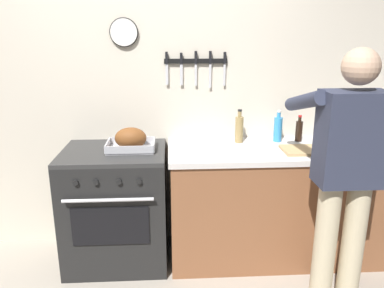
{
  "coord_description": "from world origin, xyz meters",
  "views": [
    {
      "loc": [
        0.2,
        -1.71,
        1.74
      ],
      "look_at": [
        0.35,
        0.85,
        0.98
      ],
      "focal_mm": 35.54,
      "sensor_mm": 36.0,
      "label": 1
    }
  ],
  "objects_px": {
    "stove": "(117,206)",
    "bottle_dish_soap": "(278,129)",
    "cutting_board": "(307,150)",
    "bottle_soy_sauce": "(299,130)",
    "roasting_pan": "(131,140)",
    "bottle_vinegar": "(239,129)",
    "person_cook": "(346,168)"
  },
  "relations": [
    {
      "from": "bottle_dish_soap",
      "to": "bottle_vinegar",
      "type": "xyz_separation_m",
      "value": [
        -0.31,
        -0.01,
        0.01
      ]
    },
    {
      "from": "person_cook",
      "to": "roasting_pan",
      "type": "relative_size",
      "value": 4.72
    },
    {
      "from": "cutting_board",
      "to": "bottle_dish_soap",
      "type": "relative_size",
      "value": 1.44
    },
    {
      "from": "roasting_pan",
      "to": "bottle_dish_soap",
      "type": "bearing_deg",
      "value": 8.36
    },
    {
      "from": "person_cook",
      "to": "bottle_vinegar",
      "type": "bearing_deg",
      "value": 35.32
    },
    {
      "from": "stove",
      "to": "roasting_pan",
      "type": "relative_size",
      "value": 2.56
    },
    {
      "from": "person_cook",
      "to": "cutting_board",
      "type": "bearing_deg",
      "value": 8.23
    },
    {
      "from": "stove",
      "to": "bottle_dish_soap",
      "type": "height_order",
      "value": "bottle_dish_soap"
    },
    {
      "from": "stove",
      "to": "cutting_board",
      "type": "height_order",
      "value": "cutting_board"
    },
    {
      "from": "stove",
      "to": "person_cook",
      "type": "bearing_deg",
      "value": -22.21
    },
    {
      "from": "roasting_pan",
      "to": "bottle_vinegar",
      "type": "distance_m",
      "value": 0.85
    },
    {
      "from": "roasting_pan",
      "to": "cutting_board",
      "type": "xyz_separation_m",
      "value": [
        1.29,
        -0.11,
        -0.06
      ]
    },
    {
      "from": "stove",
      "to": "cutting_board",
      "type": "relative_size",
      "value": 2.5
    },
    {
      "from": "roasting_pan",
      "to": "bottle_vinegar",
      "type": "relative_size",
      "value": 1.34
    },
    {
      "from": "cutting_board",
      "to": "bottle_soy_sauce",
      "type": "xyz_separation_m",
      "value": [
        0.02,
        0.27,
        0.08
      ]
    },
    {
      "from": "cutting_board",
      "to": "stove",
      "type": "bearing_deg",
      "value": 175.91
    },
    {
      "from": "roasting_pan",
      "to": "person_cook",
      "type": "bearing_deg",
      "value": -24.43
    },
    {
      "from": "bottle_soy_sauce",
      "to": "bottle_vinegar",
      "type": "height_order",
      "value": "bottle_vinegar"
    },
    {
      "from": "stove",
      "to": "roasting_pan",
      "type": "bearing_deg",
      "value": 3.52
    },
    {
      "from": "roasting_pan",
      "to": "bottle_dish_soap",
      "type": "xyz_separation_m",
      "value": [
        1.14,
        0.17,
        0.03
      ]
    },
    {
      "from": "stove",
      "to": "roasting_pan",
      "type": "distance_m",
      "value": 0.54
    },
    {
      "from": "person_cook",
      "to": "bottle_dish_soap",
      "type": "xyz_separation_m",
      "value": [
        -0.2,
        0.78,
        0.05
      ]
    },
    {
      "from": "bottle_soy_sauce",
      "to": "cutting_board",
      "type": "bearing_deg",
      "value": -95.03
    },
    {
      "from": "stove",
      "to": "bottle_dish_soap",
      "type": "distance_m",
      "value": 1.4
    },
    {
      "from": "person_cook",
      "to": "bottle_dish_soap",
      "type": "relative_size",
      "value": 6.64
    },
    {
      "from": "person_cook",
      "to": "bottle_vinegar",
      "type": "height_order",
      "value": "person_cook"
    },
    {
      "from": "person_cook",
      "to": "bottle_soy_sauce",
      "type": "distance_m",
      "value": 0.78
    },
    {
      "from": "person_cook",
      "to": "roasting_pan",
      "type": "xyz_separation_m",
      "value": [
        -1.35,
        0.61,
        0.02
      ]
    },
    {
      "from": "bottle_vinegar",
      "to": "stove",
      "type": "bearing_deg",
      "value": -170.21
    },
    {
      "from": "bottle_soy_sauce",
      "to": "bottle_dish_soap",
      "type": "xyz_separation_m",
      "value": [
        -0.17,
        0.01,
        0.02
      ]
    },
    {
      "from": "person_cook",
      "to": "bottle_dish_soap",
      "type": "distance_m",
      "value": 0.81
    },
    {
      "from": "roasting_pan",
      "to": "stove",
      "type": "bearing_deg",
      "value": -176.48
    }
  ]
}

